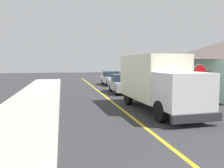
{
  "coord_description": "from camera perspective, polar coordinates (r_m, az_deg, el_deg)",
  "views": [
    {
      "loc": [
        -3.43,
        -2.89,
        2.77
      ],
      "look_at": [
        -0.33,
        11.25,
        1.4
      ],
      "focal_mm": 37.02,
      "sensor_mm": 36.0,
      "label": 1
    }
  ],
  "objects": [
    {
      "name": "stop_sign",
      "position": [
        14.47,
        20.77,
        1.43
      ],
      "size": [
        0.8,
        0.1,
        2.65
      ],
      "color": "gray",
      "rests_on": "ground"
    },
    {
      "name": "box_truck",
      "position": [
        13.57,
        11.01,
        1.06
      ],
      "size": [
        2.73,
        7.28,
        3.2
      ],
      "color": "#F2EDCC",
      "rests_on": "ground"
    },
    {
      "name": "parked_car_mid",
      "position": [
        28.09,
        -0.18,
        1.37
      ],
      "size": [
        1.94,
        4.45,
        1.67
      ],
      "color": "silver",
      "rests_on": "ground"
    },
    {
      "name": "centre_line_yellow",
      "position": [
        13.62,
        2.51,
        -6.32
      ],
      "size": [
        0.16,
        56.0,
        0.01
      ],
      "primitive_type": "cube",
      "color": "gold",
      "rests_on": "ground"
    },
    {
      "name": "parked_car_near",
      "position": [
        20.96,
        2.42,
        -0.01
      ],
      "size": [
        1.96,
        4.46,
        1.67
      ],
      "color": "#B7B7BC",
      "rests_on": "ground"
    }
  ]
}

